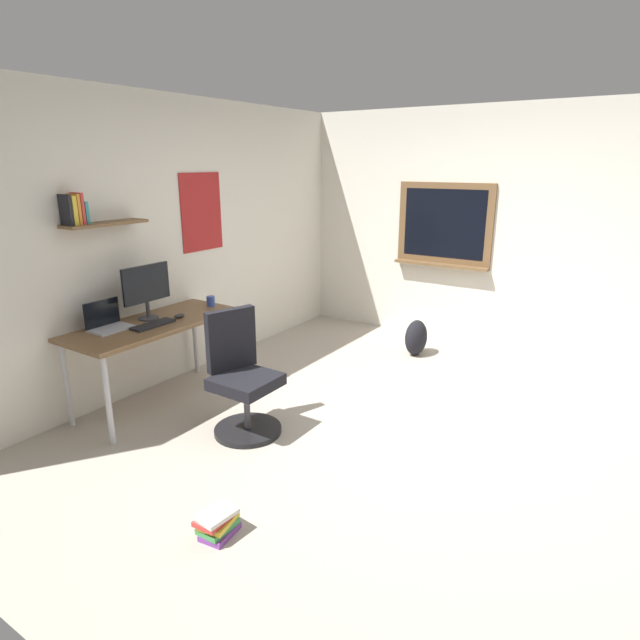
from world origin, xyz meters
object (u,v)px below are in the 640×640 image
(keyboard, at_px, (153,325))
(coffee_mug, at_px, (211,301))
(desk, at_px, (155,330))
(office_chair, at_px, (242,381))
(book_stack_on_floor, at_px, (218,523))
(laptop, at_px, (107,322))
(computer_mouse, at_px, (179,316))
(monitor_primary, at_px, (146,288))
(backpack, at_px, (416,338))

(keyboard, bearing_deg, coffee_mug, 4.04)
(desk, distance_m, keyboard, 0.14)
(coffee_mug, bearing_deg, desk, 177.32)
(office_chair, distance_m, book_stack_on_floor, 1.27)
(office_chair, height_order, coffee_mug, office_chair)
(desk, xyz_separation_m, laptop, (-0.33, 0.15, 0.13))
(desk, height_order, computer_mouse, computer_mouse)
(desk, xyz_separation_m, office_chair, (0.03, -0.92, -0.25))
(laptop, xyz_separation_m, book_stack_on_floor, (-0.64, -1.77, -0.71))
(office_chair, distance_m, computer_mouse, 0.92)
(laptop, bearing_deg, office_chair, -71.18)
(monitor_primary, relative_size, backpack, 1.20)
(coffee_mug, bearing_deg, monitor_primary, 167.47)
(office_chair, height_order, backpack, office_chair)
(office_chair, height_order, computer_mouse, office_chair)
(desk, height_order, book_stack_on_floor, desk)
(computer_mouse, height_order, backpack, computer_mouse)
(backpack, relative_size, book_stack_on_floor, 1.56)
(laptop, distance_m, book_stack_on_floor, 2.01)
(keyboard, bearing_deg, desk, 47.36)
(monitor_primary, bearing_deg, computer_mouse, -47.07)
(monitor_primary, bearing_deg, laptop, 172.51)
(keyboard, distance_m, coffee_mug, 0.71)
(backpack, bearing_deg, office_chair, 169.23)
(desk, relative_size, coffee_mug, 15.95)
(keyboard, height_order, computer_mouse, computer_mouse)
(office_chair, bearing_deg, keyboard, 97.34)
(backpack, bearing_deg, coffee_mug, 142.12)
(computer_mouse, relative_size, book_stack_on_floor, 0.42)
(computer_mouse, distance_m, book_stack_on_floor, 2.05)
(computer_mouse, height_order, book_stack_on_floor, computer_mouse)
(laptop, distance_m, coffee_mug, 0.98)
(coffee_mug, xyz_separation_m, backpack, (1.71, -1.33, -0.59))
(desk, bearing_deg, keyboard, -132.64)
(office_chair, relative_size, coffee_mug, 10.33)
(office_chair, height_order, book_stack_on_floor, office_chair)
(backpack, bearing_deg, book_stack_on_floor, -175.53)
(office_chair, bearing_deg, computer_mouse, 78.45)
(desk, height_order, monitor_primary, monitor_primary)
(laptop, xyz_separation_m, keyboard, (0.26, -0.23, -0.04))
(laptop, bearing_deg, desk, -24.60)
(laptop, bearing_deg, coffee_mug, -10.63)
(desk, xyz_separation_m, computer_mouse, (0.21, -0.08, 0.09))
(book_stack_on_floor, bearing_deg, office_chair, 34.71)
(office_chair, distance_m, keyboard, 0.91)
(monitor_primary, relative_size, book_stack_on_floor, 1.87)
(monitor_primary, distance_m, keyboard, 0.34)
(backpack, height_order, book_stack_on_floor, backpack)
(monitor_primary, bearing_deg, keyboard, -121.07)
(laptop, height_order, monitor_primary, monitor_primary)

